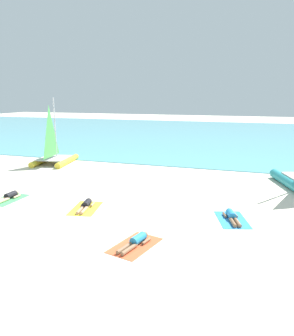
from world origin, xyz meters
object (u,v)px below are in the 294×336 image
Objects in this scene: sunbather_center_left at (86,205)px; towel_rightmost at (232,220)px; towel_center_left at (85,208)px; sunbather_leftmost at (9,196)px; sunbather_rightmost at (232,216)px; towel_center_right at (135,245)px; sunbather_center_right at (136,241)px; sailboat_yellow at (54,154)px; towel_leftmost at (8,199)px.

towel_rightmost is at bearing -5.72° from sunbather_center_left.
sunbather_center_left reaches higher than towel_center_left.
towel_rightmost is at bearing 6.08° from towel_center_left.
sunbather_leftmost is 1.01× the size of sunbather_rightmost.
towel_center_right is at bearing -130.57° from towel_rightmost.
sunbather_leftmost is 1.00× the size of sunbather_center_left.
sunbather_center_right is 4.37m from towel_rightmost.
sailboat_yellow is 2.47× the size of towel_leftmost.
sunbather_center_left is (4.10, 0.06, 0.00)m from sunbather_leftmost.
towel_center_right is 4.43m from towel_rightmost.
towel_leftmost is 7.91m from towel_center_right.
sunbather_leftmost is at bearing 90.25° from towel_leftmost.
sailboat_yellow reaches higher than sunbather_center_left.
sunbather_rightmost is (-0.02, 0.06, 0.13)m from towel_rightmost.
sunbather_center_right is at bearing -130.97° from towel_rightmost.
sunbather_center_right is at bearing -19.05° from towel_leftmost.
towel_center_left is (4.12, 0.06, 0.00)m from towel_leftmost.
towel_leftmost is (2.73, -7.87, -0.69)m from sailboat_yellow.
towel_rightmost is (2.88, 3.36, 0.00)m from towel_center_right.
towel_leftmost is at bearing -81.30° from sailboat_yellow.
sunbather_center_right reaches higher than towel_leftmost.
sunbather_leftmost is at bearing -176.38° from towel_rightmost.
towel_rightmost is (10.33, 0.72, 0.00)m from towel_leftmost.
towel_leftmost is at bearing -176.02° from towel_rightmost.
towel_leftmost is at bearing 174.50° from sunbather_center_right.
sailboat_yellow reaches higher than sunbather_rightmost.
towel_center_right is at bearing -20.23° from sunbather_leftmost.
towel_center_right is 1.22× the size of sunbather_center_right.
sunbather_center_left is at bearing -174.52° from towel_rightmost.
sailboat_yellow is at bearing 151.29° from towel_rightmost.
sunbather_center_left is at bearing 168.09° from sunbather_rightmost.
towel_leftmost is 4.12m from towel_center_left.
sunbather_leftmost reaches higher than towel_center_right.
sunbather_center_right reaches higher than towel_center_right.
towel_leftmost and towel_rightmost have the same top height.
sunbather_center_right is (3.35, -2.64, 0.13)m from towel_center_left.
sunbather_center_left reaches higher than towel_rightmost.
sailboat_yellow is 3.00× the size of sunbather_center_left.
sunbather_center_right is at bearing -148.22° from sunbather_rightmost.
towel_center_left is 4.29m from towel_center_right.
sunbather_center_left is at bearing 1.71° from towel_leftmost.
towel_leftmost is 10.36m from towel_rightmost.
sunbather_rightmost reaches higher than towel_leftmost.
sailboat_yellow is at bearing 133.48° from sunbather_rightmost.
sunbather_rightmost is (6.19, 0.73, 0.13)m from towel_center_left.
towel_rightmost is at bearing -39.12° from sailboat_yellow.
towel_center_left is at bearing -173.92° from towel_rightmost.
towel_center_right is 4.46m from sunbather_rightmost.
towel_rightmost is at bearing 62.57° from sunbather_center_right.
sunbather_center_right reaches higher than towel_center_left.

